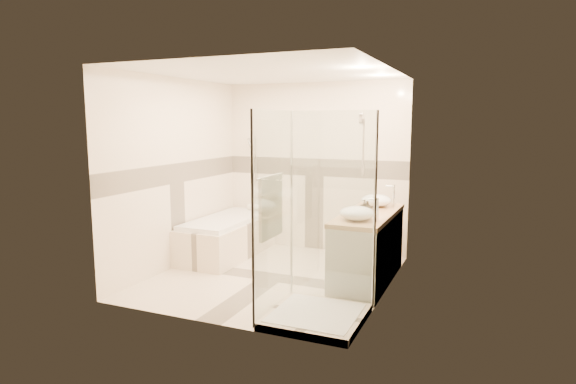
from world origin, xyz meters
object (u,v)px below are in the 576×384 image
at_px(bathtub, 227,235).
at_px(shower_enclosure, 308,267).
at_px(amenity_bottle_a, 365,207).
at_px(amenity_bottle_b, 367,207).
at_px(vanity, 368,247).
at_px(vessel_sink_far, 357,213).
at_px(vessel_sink_near, 376,200).

relative_size(bathtub, shower_enclosure, 0.83).
bearing_deg(bathtub, amenity_bottle_a, -12.64).
relative_size(bathtub, amenity_bottle_b, 11.78).
distance_m(bathtub, vanity, 2.18).
bearing_deg(vessel_sink_far, vanity, 87.55).
bearing_deg(vessel_sink_near, amenity_bottle_a, -90.00).
xyz_separation_m(vanity, shower_enclosure, (-0.29, -1.27, 0.08)).
distance_m(shower_enclosure, vessel_sink_far, 0.95).
relative_size(shower_enclosure, amenity_bottle_a, 11.67).
bearing_deg(vessel_sink_near, vessel_sink_far, -90.00).
xyz_separation_m(vanity, vessel_sink_far, (-0.02, -0.47, 0.50)).
xyz_separation_m(vessel_sink_near, amenity_bottle_a, (0.00, -0.62, 0.01)).
bearing_deg(bathtub, vanity, -9.25).
bearing_deg(vessel_sink_far, bathtub, 159.03).
height_order(vessel_sink_far, amenity_bottle_b, vessel_sink_far).
bearing_deg(amenity_bottle_a, vessel_sink_near, 90.00).
bearing_deg(vanity, bathtub, 170.75).
bearing_deg(amenity_bottle_a, shower_enclosure, -103.42).
height_order(vanity, vessel_sink_near, vessel_sink_near).
height_order(vessel_sink_near, vessel_sink_far, same).
bearing_deg(vessel_sink_far, vessel_sink_near, 90.00).
height_order(amenity_bottle_a, amenity_bottle_b, amenity_bottle_a).
distance_m(shower_enclosure, amenity_bottle_b, 1.37).
height_order(shower_enclosure, vessel_sink_near, shower_enclosure).
bearing_deg(amenity_bottle_b, bathtub, 170.83).
height_order(vanity, amenity_bottle_a, amenity_bottle_a).
relative_size(vessel_sink_near, amenity_bottle_a, 2.22).
xyz_separation_m(vessel_sink_far, amenity_bottle_a, (0.00, 0.34, 0.01)).
height_order(bathtub, vanity, vanity).
height_order(shower_enclosure, amenity_bottle_a, shower_enclosure).
xyz_separation_m(vessel_sink_far, amenity_bottle_b, (0.00, 0.47, -0.01)).
relative_size(vessel_sink_far, amenity_bottle_a, 2.21).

